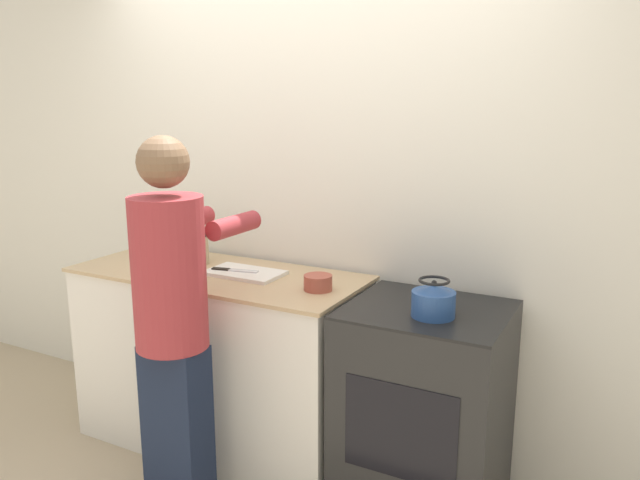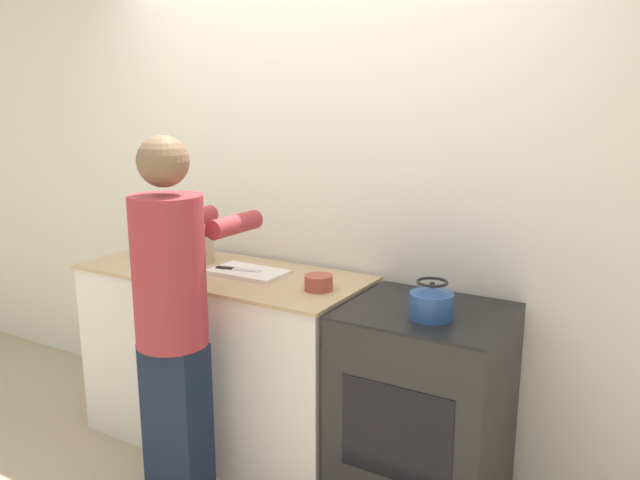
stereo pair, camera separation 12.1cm
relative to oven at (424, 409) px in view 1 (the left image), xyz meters
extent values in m
cube|color=silver|center=(-0.75, 0.38, 0.84)|extent=(8.00, 0.05, 2.60)
cube|color=silver|center=(-1.11, 0.01, 0.00)|extent=(1.48, 0.61, 0.92)
cube|color=tan|center=(-1.11, 0.01, 0.47)|extent=(1.50, 0.64, 0.02)
cube|color=black|center=(0.00, 0.00, -0.01)|extent=(0.67, 0.60, 0.91)
cube|color=black|center=(0.00, 0.00, 0.46)|extent=(0.67, 0.60, 0.01)
cube|color=black|center=(0.00, -0.30, 0.04)|extent=(0.47, 0.01, 0.40)
cube|color=#151E34|center=(-0.94, -0.53, -0.08)|extent=(0.28, 0.17, 0.77)
cylinder|color=maroon|center=(-0.94, -0.53, 0.62)|extent=(0.31, 0.31, 0.64)
sphere|color=brown|center=(-0.94, -0.53, 1.08)|extent=(0.21, 0.21, 0.21)
cylinder|color=maroon|center=(-1.07, -0.25, 0.79)|extent=(0.09, 0.30, 0.09)
cylinder|color=maroon|center=(-0.81, -0.25, 0.79)|extent=(0.09, 0.30, 0.09)
cube|color=silver|center=(-0.95, 0.03, 0.49)|extent=(0.38, 0.22, 0.02)
cube|color=silver|center=(-0.96, 0.02, 0.50)|extent=(0.15, 0.07, 0.01)
cube|color=black|center=(-1.07, 0.00, 0.50)|extent=(0.10, 0.05, 0.01)
cylinder|color=#284C8C|center=(0.05, -0.09, 0.52)|extent=(0.18, 0.18, 0.11)
cone|color=#284C8C|center=(0.05, -0.09, 0.58)|extent=(0.14, 0.14, 0.03)
sphere|color=black|center=(0.05, -0.09, 0.61)|extent=(0.02, 0.02, 0.02)
torus|color=black|center=(0.05, -0.09, 0.61)|extent=(0.13, 0.13, 0.01)
cylinder|color=#C6B789|center=(-1.54, 0.05, 0.52)|extent=(0.13, 0.13, 0.09)
cylinder|color=#9E4738|center=(-0.51, -0.03, 0.51)|extent=(0.13, 0.13, 0.07)
cylinder|color=tan|center=(-1.30, 0.09, 0.55)|extent=(0.13, 0.13, 0.15)
cylinder|color=#28231E|center=(-1.30, 0.09, 0.63)|extent=(0.14, 0.14, 0.01)
camera|label=1|loc=(0.77, -2.42, 1.32)|focal=35.00mm
camera|label=2|loc=(0.88, -2.36, 1.32)|focal=35.00mm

